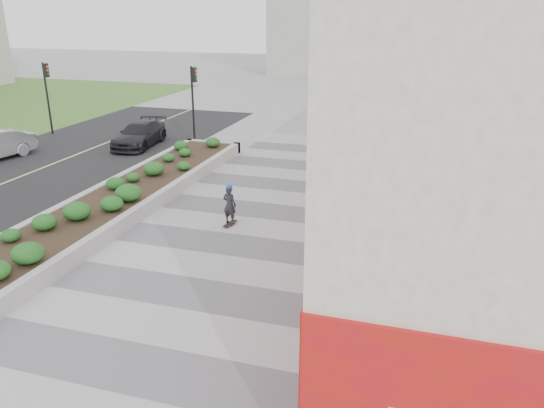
{
  "coord_description": "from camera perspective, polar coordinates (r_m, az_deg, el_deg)",
  "views": [
    {
      "loc": [
        5.49,
        -9.39,
        7.04
      ],
      "look_at": [
        0.76,
        6.12,
        1.1
      ],
      "focal_mm": 35.0,
      "sensor_mm": 36.0,
      "label": 1
    }
  ],
  "objects": [
    {
      "name": "traffic_signal_near",
      "position": [
        30.06,
        -8.44,
        11.72
      ],
      "size": [
        0.33,
        0.28,
        4.2
      ],
      "color": "black",
      "rests_on": "ground"
    },
    {
      "name": "skateboarder",
      "position": [
        18.26,
        -4.59,
        -0.07
      ],
      "size": [
        0.54,
        0.74,
        1.5
      ],
      "rotation": [
        0.0,
        0.0,
        -0.14
      ],
      "color": "beige",
      "rests_on": "ground"
    },
    {
      "name": "traffic_signal_far",
      "position": [
        34.58,
        -23.04,
        11.46
      ],
      "size": [
        0.33,
        0.28,
        4.2
      ],
      "color": "black",
      "rests_on": "ground"
    },
    {
      "name": "walkway",
      "position": [
        15.27,
        -6.2,
        -7.44
      ],
      "size": [
        8.0,
        36.0,
        0.01
      ],
      "primitive_type": "cube",
      "color": "#A8A8AD",
      "rests_on": "ground"
    },
    {
      "name": "manhole_cover",
      "position": [
        15.1,
        -4.43,
        -7.72
      ],
      "size": [
        0.44,
        0.44,
        0.01
      ],
      "primitive_type": "cylinder",
      "color": "#595654",
      "rests_on": "ground"
    },
    {
      "name": "building",
      "position": [
        18.69,
        21.58,
        9.3
      ],
      "size": [
        6.04,
        24.08,
        8.0
      ],
      "color": "#BCB3A1",
      "rests_on": "ground"
    },
    {
      "name": "planter",
      "position": [
        20.82,
        -15.97,
        0.77
      ],
      "size": [
        3.0,
        18.0,
        0.9
      ],
      "color": "#9E9EA0",
      "rests_on": "ground"
    },
    {
      "name": "ground",
      "position": [
        12.96,
        -11.48,
        -13.25
      ],
      "size": [
        160.0,
        160.0,
        0.0
      ],
      "primitive_type": "plane",
      "color": "gray",
      "rests_on": "ground"
    },
    {
      "name": "car_dark",
      "position": [
        30.13,
        -14.07,
        7.27
      ],
      "size": [
        2.27,
        4.61,
        1.29
      ],
      "primitive_type": "imported",
      "rotation": [
        0.0,
        0.0,
        0.11
      ],
      "color": "black",
      "rests_on": "ground"
    }
  ]
}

